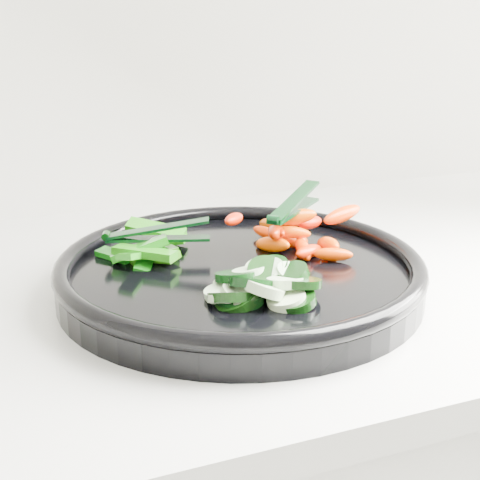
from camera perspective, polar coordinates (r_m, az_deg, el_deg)
name	(u,v)px	position (r m, az deg, el deg)	size (l,w,h in m)	color
veggie_tray	(240,272)	(0.68, 0.00, -2.75)	(0.48, 0.48, 0.04)	black
cucumber_pile	(257,286)	(0.61, 1.43, -3.98)	(0.12, 0.11, 0.04)	black
carrot_pile	(295,232)	(0.74, 4.71, 0.67)	(0.17, 0.16, 0.06)	#FF5400
pepper_pile	(148,249)	(0.72, -7.83, -0.77)	(0.11, 0.13, 0.04)	#1C6409
tong_carrot	(293,206)	(0.73, 4.54, 2.90)	(0.09, 0.09, 0.02)	black
tong_pepper	(155,234)	(0.71, -7.31, 0.54)	(0.11, 0.05, 0.02)	black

